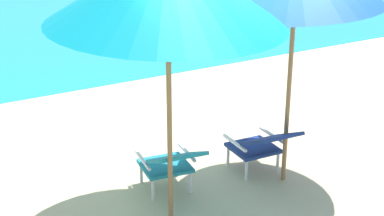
% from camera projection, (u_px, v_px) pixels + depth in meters
% --- Properties ---
extents(ground_plane, '(40.00, 40.00, 0.00)m').
position_uv_depth(ground_plane, '(87.00, 84.00, 9.76)').
color(ground_plane, '#CCB78E').
extents(lounge_chair_left, '(0.65, 0.94, 0.68)m').
position_uv_depth(lounge_chair_left, '(170.00, 162.00, 6.00)').
color(lounge_chair_left, teal).
rests_on(lounge_chair_left, ground_plane).
extents(lounge_chair_right, '(0.59, 0.91, 0.68)m').
position_uv_depth(lounge_chair_right, '(262.00, 144.00, 6.44)').
color(lounge_chair_right, navy).
rests_on(lounge_chair_right, ground_plane).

